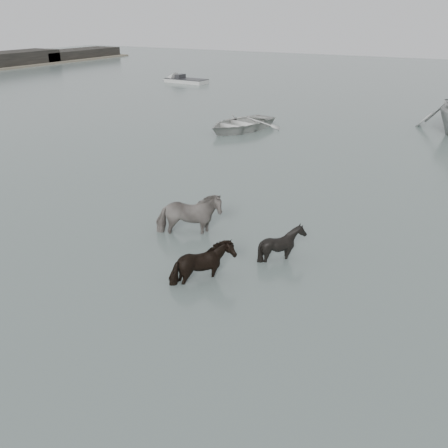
{
  "coord_description": "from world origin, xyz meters",
  "views": [
    {
      "loc": [
        4.07,
        -9.72,
        6.41
      ],
      "look_at": [
        -2.0,
        1.3,
        1.0
      ],
      "focal_mm": 40.0,
      "sensor_mm": 36.0,
      "label": 1
    }
  ],
  "objects": [
    {
      "name": "skiff_outer",
      "position": [
        -22.76,
        31.55,
        0.38
      ],
      "size": [
        5.82,
        1.91,
        0.75
      ],
      "primitive_type": null,
      "rotation": [
        0.0,
        0.0,
        3.09
      ],
      "color": "beige",
      "rests_on": "ground"
    },
    {
      "name": "pony_pinto",
      "position": [
        -3.67,
        2.1,
        0.87
      ],
      "size": [
        2.26,
        1.83,
        1.75
      ],
      "primitive_type": "imported",
      "rotation": [
        0.0,
        0.0,
        2.08
      ],
      "color": "black",
      "rests_on": "ground"
    },
    {
      "name": "ground",
      "position": [
        0.0,
        0.0,
        0.0
      ],
      "size": [
        140.0,
        140.0,
        0.0
      ],
      "primitive_type": "plane",
      "color": "#566760",
      "rests_on": "ground"
    },
    {
      "name": "pony_black",
      "position": [
        -0.53,
        1.98,
        0.63
      ],
      "size": [
        1.23,
        1.12,
        1.26
      ],
      "primitive_type": "imported",
      "rotation": [
        0.0,
        0.0,
        1.66
      ],
      "color": "black",
      "rests_on": "ground"
    },
    {
      "name": "rowboat_lead",
      "position": [
        -8.94,
        15.88,
        0.49
      ],
      "size": [
        4.45,
        5.42,
        0.98
      ],
      "primitive_type": "imported",
      "rotation": [
        0.0,
        0.0,
        -0.25
      ],
      "color": "silver",
      "rests_on": "ground"
    },
    {
      "name": "pony_dark",
      "position": [
        -1.78,
        -0.18,
        0.71
      ],
      "size": [
        1.39,
        1.57,
        1.42
      ],
      "primitive_type": "imported",
      "rotation": [
        0.0,
        0.0,
        1.43
      ],
      "color": "black",
      "rests_on": "ground"
    }
  ]
}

